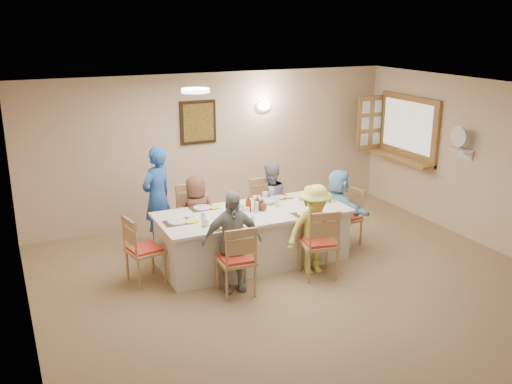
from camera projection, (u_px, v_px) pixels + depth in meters
name	position (u px, v px, depth m)	size (l,w,h in m)	color
ground	(318.00, 301.00, 7.04)	(7.00, 7.00, 0.00)	#8E7359
room_walls	(323.00, 183.00, 6.59)	(7.00, 7.00, 7.00)	beige
wall_picture	(198.00, 122.00, 9.42)	(0.62, 0.05, 0.72)	black
wall_sconce	(264.00, 106.00, 9.83)	(0.26, 0.09, 0.18)	white
ceiling_light	(195.00, 91.00, 7.21)	(0.36, 0.36, 0.05)	white
serving_hatch	(408.00, 129.00, 9.97)	(0.06, 1.50, 1.15)	olive
hatch_sill	(401.00, 158.00, 10.08)	(0.30, 1.50, 0.05)	olive
shutter_door	(370.00, 123.00, 10.53)	(0.55, 0.04, 1.00)	olive
fan_shelf	(461.00, 150.00, 8.80)	(0.22, 0.36, 0.03)	white
desk_fan	(460.00, 141.00, 8.74)	(0.30, 0.30, 0.28)	#A5A5A8
dining_table	(253.00, 237.00, 8.08)	(2.69, 1.14, 0.76)	silver
chair_back_left	(194.00, 218.00, 8.50)	(0.47, 0.47, 0.98)	tan
chair_back_right	(266.00, 209.00, 8.99)	(0.45, 0.45, 0.93)	tan
chair_front_left	(236.00, 259.00, 7.12)	(0.45, 0.45, 0.94)	tan
chair_front_right	(319.00, 242.00, 7.60)	(0.47, 0.47, 0.98)	tan
chair_left_end	(145.00, 249.00, 7.43)	(0.45, 0.45, 0.93)	tan
chair_right_end	(345.00, 217.00, 8.69)	(0.42, 0.42, 0.88)	tan
diner_back_left	(197.00, 215.00, 8.37)	(0.58, 0.38, 1.17)	brown
diner_back_right	(270.00, 202.00, 8.84)	(0.67, 0.56, 1.24)	gray
diner_front_left	(232.00, 241.00, 7.17)	(0.81, 0.44, 1.32)	#9E9E9E
diner_front_right	(314.00, 230.00, 7.66)	(0.83, 0.50, 1.25)	#F3FD63
diner_right_end	(338.00, 208.00, 8.59)	(0.42, 1.14, 1.21)	#8ED1F1
caregiver	(157.00, 197.00, 8.54)	(0.68, 0.62, 1.55)	blue
placemat_fl	(224.00, 227.00, 7.36)	(0.33, 0.24, 0.01)	#472B19
plate_fl	(224.00, 226.00, 7.36)	(0.23, 0.23, 0.01)	white
napkin_fl	(239.00, 226.00, 7.39)	(0.15, 0.15, 0.01)	#EAF533
placemat_fr	(305.00, 214.00, 7.85)	(0.33, 0.25, 0.01)	#472B19
plate_fr	(305.00, 213.00, 7.84)	(0.23, 0.23, 0.01)	white
napkin_fr	(318.00, 213.00, 7.87)	(0.14, 0.14, 0.01)	#EAF533
placemat_bl	(202.00, 208.00, 8.09)	(0.35, 0.26, 0.01)	#472B19
plate_bl	(202.00, 208.00, 8.09)	(0.25, 0.25, 0.02)	white
napkin_bl	(215.00, 207.00, 8.12)	(0.13, 0.13, 0.01)	#EAF533
placemat_br	(277.00, 198.00, 8.57)	(0.37, 0.28, 0.01)	#472B19
plate_br	(277.00, 197.00, 8.57)	(0.22, 0.22, 0.01)	white
napkin_br	(290.00, 197.00, 8.60)	(0.14, 0.14, 0.01)	#EAF533
placemat_le	(177.00, 222.00, 7.53)	(0.35, 0.26, 0.01)	#472B19
plate_le	(177.00, 222.00, 7.52)	(0.26, 0.26, 0.02)	white
napkin_le	(191.00, 221.00, 7.55)	(0.15, 0.15, 0.01)	#EAF533
placemat_re	(322.00, 201.00, 8.42)	(0.33, 0.25, 0.01)	#472B19
plate_re	(322.00, 200.00, 8.42)	(0.25, 0.25, 0.02)	white
napkin_re	(334.00, 200.00, 8.45)	(0.14, 0.14, 0.01)	#EAF533
teacup_a	(205.00, 223.00, 7.39)	(0.13, 0.13, 0.08)	white
teacup_b	(265.00, 195.00, 8.55)	(0.10, 0.10, 0.09)	white
bowl_a	(245.00, 217.00, 7.66)	(0.30, 0.30, 0.06)	white
bowl_b	(269.00, 201.00, 8.30)	(0.24, 0.24, 0.06)	white
condiment_ketchup	(248.00, 203.00, 7.95)	(0.11, 0.11, 0.23)	#9F290D
condiment_brown	(257.00, 203.00, 8.00)	(0.12, 0.12, 0.22)	#593317
condiment_malt	(262.00, 205.00, 7.99)	(0.16, 0.16, 0.16)	#593317
drinking_glass	(242.00, 208.00, 7.94)	(0.07, 0.07, 0.10)	silver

